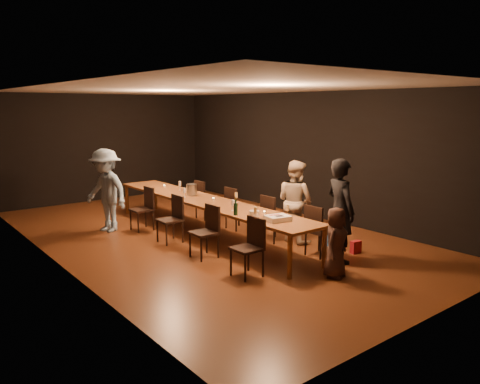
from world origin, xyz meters
TOP-DOWN VIEW (x-y plane):
  - ground at (0.00, 0.00)m, footprint 10.00×10.00m
  - room_shell at (0.00, 0.00)m, footprint 6.04×10.04m
  - table at (0.00, 0.00)m, footprint 0.90×6.00m
  - chair_right_0 at (0.85, -2.40)m, footprint 0.42×0.42m
  - chair_right_1 at (0.85, -1.20)m, footprint 0.42×0.42m
  - chair_right_2 at (0.85, 0.00)m, footprint 0.42×0.42m
  - chair_right_3 at (0.85, 1.20)m, footprint 0.42×0.42m
  - chair_left_0 at (-0.85, -2.40)m, footprint 0.42×0.42m
  - chair_left_1 at (-0.85, -1.20)m, footprint 0.42×0.42m
  - chair_left_2 at (-0.85, 0.00)m, footprint 0.42×0.42m
  - chair_left_3 at (-0.85, 1.20)m, footprint 0.42×0.42m
  - woman_birthday at (0.85, -2.83)m, footprint 0.58×0.74m
  - woman_tan at (1.15, -1.46)m, footprint 0.65×0.82m
  - man_blue at (-1.47, 1.58)m, footprint 0.95×1.29m
  - child at (0.22, -3.28)m, footprint 0.64×0.53m
  - gift_bag_red at (1.46, -2.73)m, footprint 0.21×0.13m
  - gift_bag_blue at (1.51, -2.12)m, footprint 0.27×0.21m
  - birthday_cake at (-0.06, -2.25)m, footprint 0.44×0.38m
  - plate_stack at (-0.15, -1.75)m, footprint 0.22×0.22m
  - champagne_bottle at (-0.35, -1.47)m, footprint 0.08×0.08m
  - ice_bucket at (0.07, 0.62)m, footprint 0.24×0.24m
  - wineglass_0 at (-0.26, -1.91)m, footprint 0.06×0.06m
  - wineglass_1 at (0.31, -2.10)m, footprint 0.06×0.06m
  - wineglass_2 at (-0.18, -1.17)m, footprint 0.06×0.06m
  - wineglass_3 at (0.33, -0.61)m, footprint 0.06×0.06m
  - wineglass_4 at (-0.19, 0.50)m, footprint 0.06×0.06m
  - wineglass_5 at (0.19, 1.31)m, footprint 0.06×0.06m
  - tealight_near at (0.15, -1.68)m, footprint 0.05×0.05m
  - tealight_mid at (0.15, -0.08)m, footprint 0.05×0.05m
  - tealight_far at (0.15, 1.97)m, footprint 0.05×0.05m

SIDE VIEW (x-z plane):
  - ground at x=0.00m, z-range 0.00..0.00m
  - gift_bag_red at x=1.46m, z-range 0.00..0.23m
  - gift_bag_blue at x=1.51m, z-range 0.00..0.29m
  - chair_right_0 at x=0.85m, z-range 0.00..0.93m
  - chair_right_1 at x=0.85m, z-range 0.00..0.93m
  - chair_right_2 at x=0.85m, z-range 0.00..0.93m
  - chair_right_3 at x=0.85m, z-range 0.00..0.93m
  - chair_left_0 at x=-0.85m, z-range 0.00..0.93m
  - chair_left_1 at x=-0.85m, z-range 0.00..0.93m
  - chair_left_2 at x=-0.85m, z-range 0.00..0.93m
  - chair_left_3 at x=-0.85m, z-range 0.00..0.93m
  - child at x=0.22m, z-range 0.00..1.12m
  - table at x=0.00m, z-range 0.33..1.08m
  - tealight_near at x=0.15m, z-range 0.75..0.78m
  - tealight_mid at x=0.15m, z-range 0.75..0.78m
  - tealight_far at x=0.15m, z-range 0.75..0.78m
  - birthday_cake at x=-0.06m, z-range 0.75..0.84m
  - plate_stack at x=-0.15m, z-range 0.75..0.85m
  - woman_tan at x=1.15m, z-range 0.00..1.62m
  - wineglass_0 at x=-0.26m, z-range 0.75..0.96m
  - wineglass_1 at x=0.31m, z-range 0.75..0.96m
  - wineglass_2 at x=-0.18m, z-range 0.75..0.96m
  - wineglass_3 at x=0.33m, z-range 0.75..0.96m
  - wineglass_4 at x=-0.19m, z-range 0.75..0.96m
  - wineglass_5 at x=0.19m, z-range 0.75..0.96m
  - ice_bucket at x=0.07m, z-range 0.75..1.00m
  - man_blue at x=-1.47m, z-range 0.00..1.78m
  - woman_birthday at x=0.85m, z-range 0.00..1.80m
  - champagne_bottle at x=-0.35m, z-range 0.75..1.07m
  - room_shell at x=0.00m, z-range 0.57..3.59m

